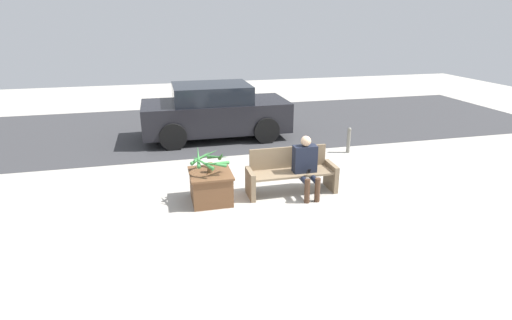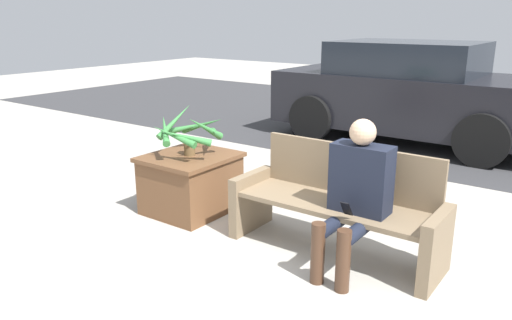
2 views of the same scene
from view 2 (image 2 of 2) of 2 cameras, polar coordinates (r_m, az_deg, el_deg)
ground_plane at (r=4.09m, az=5.07°, el=-11.44°), size 30.00×30.00×0.00m
road_surface at (r=9.28m, az=23.83°, el=2.95°), size 20.00×6.00×0.01m
bench at (r=4.15m, az=9.28°, el=-5.06°), size 1.76×0.56×0.87m
person_seated at (r=3.81m, az=11.30°, el=-3.39°), size 0.45×0.62×1.17m
planter_box at (r=5.01m, az=-7.46°, el=-2.42°), size 0.77×0.84×0.58m
potted_plant at (r=4.88m, az=-7.67°, el=3.32°), size 0.74×0.73×0.48m
parked_car at (r=8.15m, az=17.25°, el=7.41°), size 4.06×1.98×1.53m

